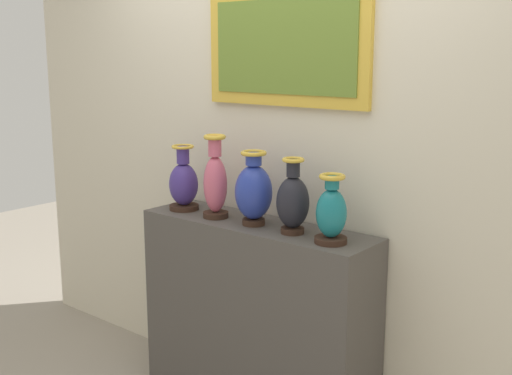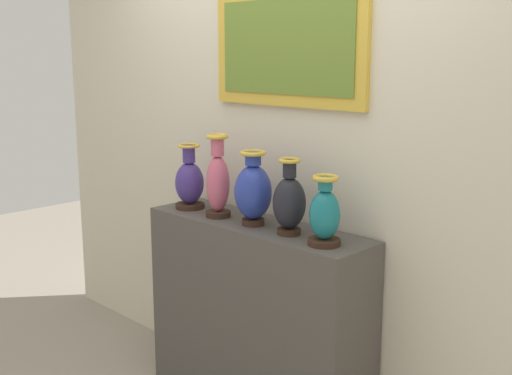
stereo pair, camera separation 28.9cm
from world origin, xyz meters
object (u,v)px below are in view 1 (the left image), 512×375
at_px(vase_indigo, 184,183).
at_px(vase_cobalt, 254,191).
at_px(vase_onyx, 293,201).
at_px(vase_teal, 331,213).
at_px(vase_rose, 215,182).

height_order(vase_indigo, vase_cobalt, vase_cobalt).
height_order(vase_onyx, vase_teal, vase_onyx).
bearing_deg(vase_rose, vase_teal, -0.63).
relative_size(vase_rose, vase_onyx, 1.19).
distance_m(vase_rose, vase_onyx, 0.49).
bearing_deg(vase_teal, vase_onyx, 175.23).
xyz_separation_m(vase_rose, vase_onyx, (0.49, 0.01, -0.03)).
distance_m(vase_onyx, vase_teal, 0.23).
xyz_separation_m(vase_onyx, vase_teal, (0.23, -0.02, -0.02)).
bearing_deg(vase_cobalt, vase_indigo, 179.42).
bearing_deg(vase_indigo, vase_onyx, -0.45).
distance_m(vase_cobalt, vase_onyx, 0.24).
xyz_separation_m(vase_cobalt, vase_onyx, (0.24, -0.00, -0.02)).
bearing_deg(vase_onyx, vase_rose, -178.69).
bearing_deg(vase_indigo, vase_teal, -1.47).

